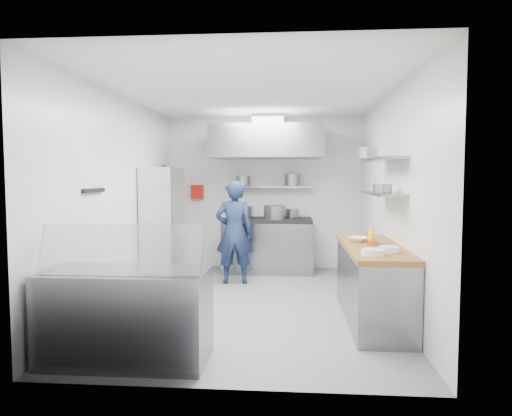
# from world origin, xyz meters

# --- Properties ---
(floor) EXTENTS (5.00, 5.00, 0.00)m
(floor) POSITION_xyz_m (0.00, 0.00, 0.00)
(floor) COLOR slate
(floor) RESTS_ON ground
(ceiling) EXTENTS (5.00, 5.00, 0.00)m
(ceiling) POSITION_xyz_m (0.00, 0.00, 2.80)
(ceiling) COLOR silver
(ceiling) RESTS_ON wall_back
(wall_back) EXTENTS (3.60, 2.80, 0.02)m
(wall_back) POSITION_xyz_m (0.00, 2.50, 1.40)
(wall_back) COLOR white
(wall_back) RESTS_ON floor
(wall_front) EXTENTS (3.60, 2.80, 0.02)m
(wall_front) POSITION_xyz_m (0.00, -2.50, 1.40)
(wall_front) COLOR white
(wall_front) RESTS_ON floor
(wall_left) EXTENTS (2.80, 5.00, 0.02)m
(wall_left) POSITION_xyz_m (-1.80, 0.00, 1.40)
(wall_left) COLOR white
(wall_left) RESTS_ON floor
(wall_right) EXTENTS (2.80, 5.00, 0.02)m
(wall_right) POSITION_xyz_m (1.80, 0.00, 1.40)
(wall_right) COLOR white
(wall_right) RESTS_ON floor
(gas_range) EXTENTS (1.60, 0.80, 0.90)m
(gas_range) POSITION_xyz_m (0.10, 2.10, 0.45)
(gas_range) COLOR gray
(gas_range) RESTS_ON floor
(cooktop) EXTENTS (1.57, 0.78, 0.06)m
(cooktop) POSITION_xyz_m (0.10, 2.10, 0.93)
(cooktop) COLOR black
(cooktop) RESTS_ON gas_range
(stock_pot_left) EXTENTS (0.28, 0.28, 0.20)m
(stock_pot_left) POSITION_xyz_m (-0.35, 2.39, 1.06)
(stock_pot_left) COLOR slate
(stock_pot_left) RESTS_ON cooktop
(stock_pot_mid) EXTENTS (0.38, 0.38, 0.24)m
(stock_pot_mid) POSITION_xyz_m (0.22, 1.97, 1.08)
(stock_pot_mid) COLOR slate
(stock_pot_mid) RESTS_ON cooktop
(stock_pot_right) EXTENTS (0.25, 0.25, 0.16)m
(stock_pot_right) POSITION_xyz_m (0.53, 2.34, 1.04)
(stock_pot_right) COLOR slate
(stock_pot_right) RESTS_ON cooktop
(over_range_shelf) EXTENTS (1.60, 0.30, 0.04)m
(over_range_shelf) POSITION_xyz_m (0.10, 2.34, 1.52)
(over_range_shelf) COLOR gray
(over_range_shelf) RESTS_ON wall_back
(shelf_pot_a) EXTENTS (0.27, 0.27, 0.18)m
(shelf_pot_a) POSITION_xyz_m (-0.38, 2.40, 1.63)
(shelf_pot_a) COLOR slate
(shelf_pot_a) RESTS_ON over_range_shelf
(shelf_pot_b) EXTENTS (0.27, 0.27, 0.22)m
(shelf_pot_b) POSITION_xyz_m (0.53, 2.33, 1.65)
(shelf_pot_b) COLOR slate
(shelf_pot_b) RESTS_ON over_range_shelf
(extractor_hood) EXTENTS (1.90, 1.15, 0.55)m
(extractor_hood) POSITION_xyz_m (0.10, 1.93, 2.30)
(extractor_hood) COLOR gray
(extractor_hood) RESTS_ON wall_back
(hood_duct) EXTENTS (0.55, 0.55, 0.24)m
(hood_duct) POSITION_xyz_m (0.10, 2.15, 2.68)
(hood_duct) COLOR slate
(hood_duct) RESTS_ON extractor_hood
(red_firebox) EXTENTS (0.22, 0.10, 0.26)m
(red_firebox) POSITION_xyz_m (-1.25, 2.44, 1.42)
(red_firebox) COLOR #B2190E
(red_firebox) RESTS_ON wall_back
(chef) EXTENTS (0.65, 0.47, 1.65)m
(chef) POSITION_xyz_m (-0.39, 1.15, 0.82)
(chef) COLOR #162242
(chef) RESTS_ON floor
(wire_rack) EXTENTS (0.50, 0.90, 1.85)m
(wire_rack) POSITION_xyz_m (-1.53, 1.08, 0.93)
(wire_rack) COLOR silver
(wire_rack) RESTS_ON floor
(rack_bin_a) EXTENTS (0.15, 0.19, 0.17)m
(rack_bin_a) POSITION_xyz_m (-1.53, 1.11, 0.80)
(rack_bin_a) COLOR white
(rack_bin_a) RESTS_ON wire_rack
(rack_bin_b) EXTENTS (0.14, 0.17, 0.15)m
(rack_bin_b) POSITION_xyz_m (-1.53, 1.41, 1.30)
(rack_bin_b) COLOR yellow
(rack_bin_b) RESTS_ON wire_rack
(rack_jar) EXTENTS (0.10, 0.10, 0.18)m
(rack_jar) POSITION_xyz_m (-1.48, 1.04, 1.80)
(rack_jar) COLOR black
(rack_jar) RESTS_ON wire_rack
(knife_strip) EXTENTS (0.04, 0.55, 0.05)m
(knife_strip) POSITION_xyz_m (-1.78, -0.90, 1.55)
(knife_strip) COLOR black
(knife_strip) RESTS_ON wall_left
(prep_counter_base) EXTENTS (0.62, 2.00, 0.84)m
(prep_counter_base) POSITION_xyz_m (1.48, -0.60, 0.42)
(prep_counter_base) COLOR gray
(prep_counter_base) RESTS_ON floor
(prep_counter_top) EXTENTS (0.65, 2.04, 0.06)m
(prep_counter_top) POSITION_xyz_m (1.48, -0.60, 0.87)
(prep_counter_top) COLOR brown
(prep_counter_top) RESTS_ON prep_counter_base
(plate_stack_a) EXTENTS (0.25, 0.25, 0.06)m
(plate_stack_a) POSITION_xyz_m (1.36, -1.27, 0.93)
(plate_stack_a) COLOR white
(plate_stack_a) RESTS_ON prep_counter_top
(plate_stack_b) EXTENTS (0.21, 0.21, 0.06)m
(plate_stack_b) POSITION_xyz_m (1.56, -1.07, 0.93)
(plate_stack_b) COLOR white
(plate_stack_b) RESTS_ON prep_counter_top
(copper_pan) EXTENTS (0.15, 0.15, 0.06)m
(copper_pan) POSITION_xyz_m (1.49, -0.56, 0.93)
(copper_pan) COLOR #C26036
(copper_pan) RESTS_ON prep_counter_top
(squeeze_bottle) EXTENTS (0.07, 0.07, 0.18)m
(squeeze_bottle) POSITION_xyz_m (1.48, -0.47, 0.99)
(squeeze_bottle) COLOR yellow
(squeeze_bottle) RESTS_ON prep_counter_top
(mixing_bowl) EXTENTS (0.31, 0.31, 0.06)m
(mixing_bowl) POSITION_xyz_m (1.34, -0.30, 0.93)
(mixing_bowl) COLOR white
(mixing_bowl) RESTS_ON prep_counter_top
(wall_shelf_lower) EXTENTS (0.30, 1.30, 0.04)m
(wall_shelf_lower) POSITION_xyz_m (1.64, -0.30, 1.50)
(wall_shelf_lower) COLOR gray
(wall_shelf_lower) RESTS_ON wall_right
(wall_shelf_upper) EXTENTS (0.30, 1.30, 0.04)m
(wall_shelf_upper) POSITION_xyz_m (1.64, -0.30, 1.92)
(wall_shelf_upper) COLOR gray
(wall_shelf_upper) RESTS_ON wall_right
(shelf_pot_c) EXTENTS (0.22, 0.22, 0.10)m
(shelf_pot_c) POSITION_xyz_m (1.60, -0.47, 1.57)
(shelf_pot_c) COLOR slate
(shelf_pot_c) RESTS_ON wall_shelf_lower
(shelf_pot_d) EXTENTS (0.25, 0.25, 0.14)m
(shelf_pot_d) POSITION_xyz_m (1.48, -0.11, 2.01)
(shelf_pot_d) COLOR slate
(shelf_pot_d) RESTS_ON wall_shelf_upper
(display_case) EXTENTS (1.50, 0.70, 0.85)m
(display_case) POSITION_xyz_m (-1.00, -2.00, 0.42)
(display_case) COLOR gray
(display_case) RESTS_ON floor
(display_glass) EXTENTS (1.47, 0.19, 0.42)m
(display_glass) POSITION_xyz_m (-1.00, -2.12, 1.07)
(display_glass) COLOR silver
(display_glass) RESTS_ON display_case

